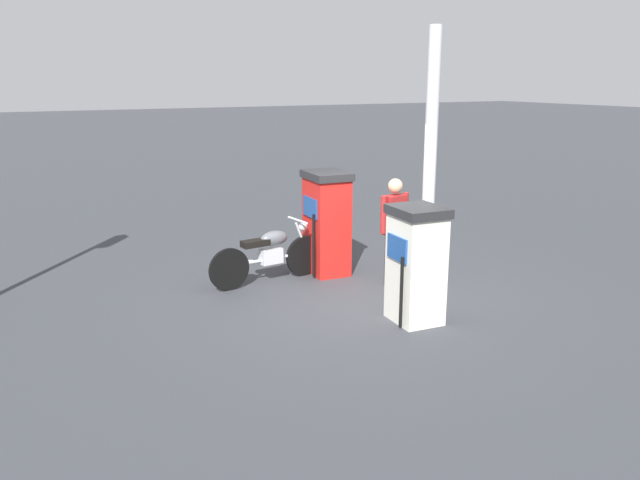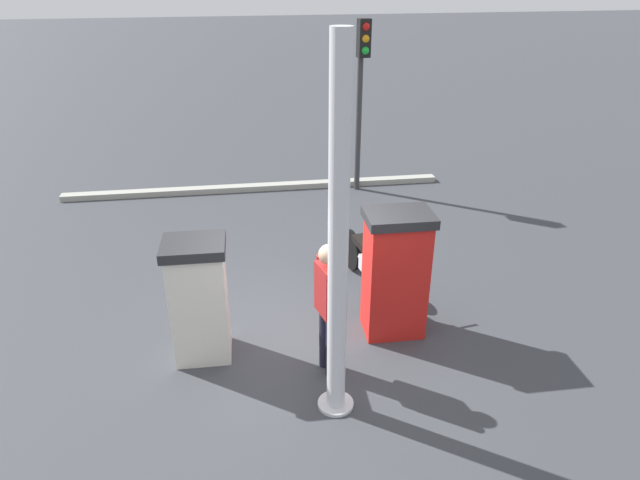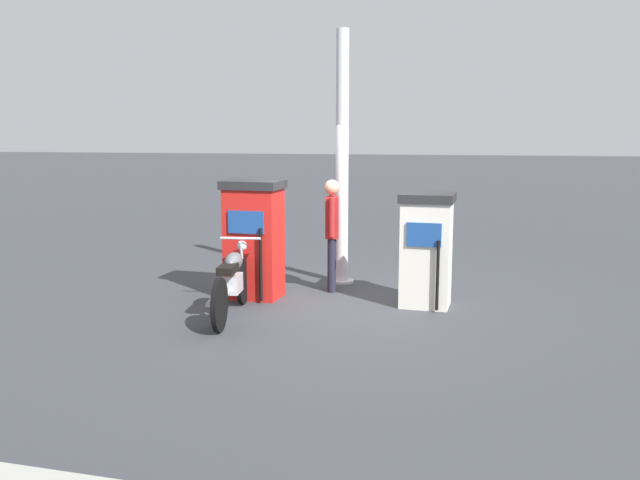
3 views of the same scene
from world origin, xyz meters
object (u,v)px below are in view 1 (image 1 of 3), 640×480
Objects in this scene: fuel_pump_near at (327,222)px; fuel_pump_far at (416,264)px; canopy_support_pole at (430,163)px; attendant_person at (394,224)px; motorcycle_near_pump at (269,253)px.

fuel_pump_near reaches higher than fuel_pump_far.
attendant_person is at bearing -4.40° from canopy_support_pole.
canopy_support_pole reaches higher than motorcycle_near_pump.
fuel_pump_near is 0.43× the size of canopy_support_pole.
fuel_pump_near is 1.12m from motorcycle_near_pump.
attendant_person is (-1.69, 1.01, 0.50)m from motorcycle_near_pump.
canopy_support_pole is (-1.25, -1.40, 1.10)m from fuel_pump_far.
attendant_person is at bearing -113.94° from fuel_pump_far.
fuel_pump_near reaches higher than attendant_person.
canopy_support_pole is at bearing 175.60° from attendant_person.
fuel_pump_far is 0.78× the size of motorcycle_near_pump.
canopy_support_pole is (-2.30, 1.06, 1.42)m from motorcycle_near_pump.
motorcycle_near_pump is 1.20× the size of attendant_person.
fuel_pump_far is 1.59m from attendant_person.
fuel_pump_far is 2.18m from canopy_support_pole.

